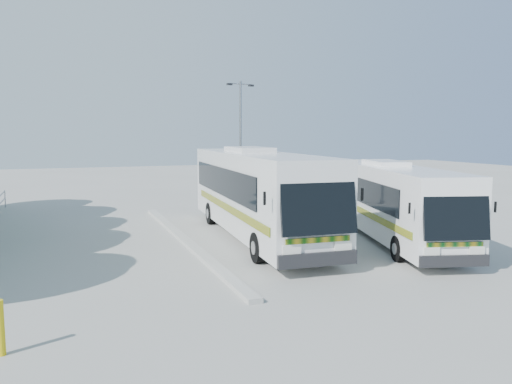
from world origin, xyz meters
name	(u,v)px	position (x,y,z in m)	size (l,w,h in m)	color
ground	(256,247)	(0.00, 0.00, 0.00)	(100.00, 100.00, 0.00)	#A1A19C
kerb_divider	(184,240)	(-2.30, 2.00, 0.07)	(0.40, 16.00, 0.15)	#B2B2AD
coach_main	(256,191)	(0.70, 1.75, 1.93)	(3.45, 12.84, 3.52)	silver
coach_adjacent	(392,200)	(5.64, -0.71, 1.65)	(5.05, 11.00, 3.00)	white
lamppost	(241,138)	(3.18, 10.77, 4.08)	(1.80, 0.53, 7.39)	#909398
bollard	(0,328)	(-7.97, -6.92, 0.55)	(0.16, 0.16, 1.11)	gold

